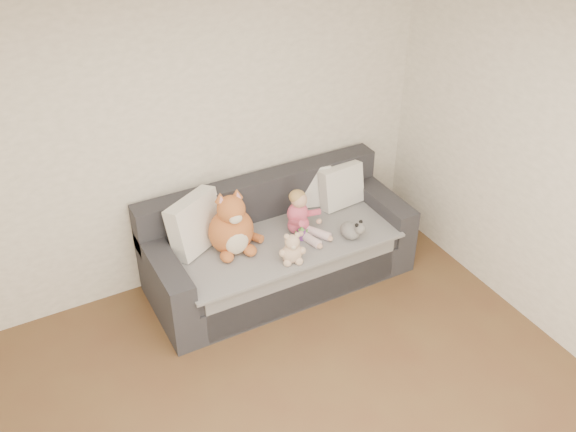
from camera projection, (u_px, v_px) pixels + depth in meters
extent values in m
plane|color=white|center=(356.00, 102.00, 2.37)|extent=(5.00, 5.00, 0.00)
plane|color=beige|center=(166.00, 141.00, 4.92)|extent=(4.50, 0.00, 4.50)
cube|color=#242428|center=(280.00, 265.00, 5.49)|extent=(2.20, 0.90, 0.30)
cube|color=#242428|center=(281.00, 246.00, 5.35)|extent=(1.90, 0.80, 0.15)
cube|color=#242428|center=(260.00, 197.00, 5.47)|extent=(2.20, 0.20, 0.40)
cube|color=#242428|center=(165.00, 273.00, 4.93)|extent=(0.20, 0.90, 0.30)
cube|color=#242428|center=(378.00, 206.00, 5.72)|extent=(0.20, 0.90, 0.30)
cube|color=gray|center=(282.00, 239.00, 5.28)|extent=(1.85, 0.88, 0.02)
cube|color=gray|center=(305.00, 288.00, 5.13)|extent=(1.70, 0.02, 0.41)
cube|color=white|center=(195.00, 224.00, 5.06)|extent=(0.53, 0.43, 0.46)
cube|color=white|center=(308.00, 186.00, 5.61)|extent=(0.43, 0.28, 0.38)
cube|color=white|center=(341.00, 186.00, 5.60)|extent=(0.42, 0.22, 0.38)
ellipsoid|color=#E7518C|center=(298.00, 224.00, 5.31)|extent=(0.19, 0.15, 0.15)
ellipsoid|color=#E7518C|center=(298.00, 213.00, 5.26)|extent=(0.18, 0.15, 0.20)
ellipsoid|color=#DBAA8C|center=(299.00, 200.00, 5.18)|extent=(0.13, 0.13, 0.13)
ellipsoid|color=tan|center=(297.00, 197.00, 5.17)|extent=(0.14, 0.14, 0.11)
cylinder|color=#E7518C|center=(296.00, 222.00, 5.18)|extent=(0.06, 0.19, 0.12)
cylinder|color=#E7518C|center=(310.00, 213.00, 5.29)|extent=(0.15, 0.18, 0.12)
ellipsoid|color=#DBAA8C|center=(301.00, 234.00, 5.16)|extent=(0.05, 0.05, 0.05)
ellipsoid|color=#DBAA8C|center=(319.00, 221.00, 5.30)|extent=(0.05, 0.05, 0.05)
cylinder|color=#E5B2C6|center=(309.00, 239.00, 5.21)|extent=(0.12, 0.25, 0.08)
cylinder|color=#E5B2C6|center=(317.00, 233.00, 5.28)|extent=(0.17, 0.24, 0.08)
ellipsoid|color=#DBAA8C|center=(319.00, 245.00, 5.14)|extent=(0.05, 0.08, 0.04)
ellipsoid|color=#DBAA8C|center=(329.00, 238.00, 5.23)|extent=(0.05, 0.08, 0.04)
ellipsoid|color=#A24A24|center=(231.00, 231.00, 5.07)|extent=(0.37, 0.31, 0.39)
ellipsoid|color=beige|center=(237.00, 243.00, 4.99)|extent=(0.19, 0.09, 0.21)
ellipsoid|color=#A24A24|center=(231.00, 209.00, 4.93)|extent=(0.22, 0.22, 0.22)
ellipsoid|color=beige|center=(236.00, 219.00, 4.87)|extent=(0.11, 0.07, 0.08)
cone|color=#A24A24|center=(220.00, 197.00, 4.87)|extent=(0.09, 0.09, 0.08)
cone|color=pink|center=(221.00, 199.00, 4.86)|extent=(0.06, 0.06, 0.05)
cone|color=#A24A24|center=(237.00, 193.00, 4.92)|extent=(0.09, 0.09, 0.08)
cone|color=pink|center=(238.00, 195.00, 4.91)|extent=(0.06, 0.06, 0.05)
ellipsoid|color=#A24A24|center=(227.00, 257.00, 5.00)|extent=(0.11, 0.13, 0.09)
ellipsoid|color=#A24A24|center=(250.00, 250.00, 5.06)|extent=(0.11, 0.13, 0.09)
cylinder|color=#A24A24|center=(250.00, 235.00, 5.24)|extent=(0.17, 0.25, 0.09)
ellipsoid|color=#D4AD92|center=(292.00, 253.00, 4.98)|extent=(0.17, 0.14, 0.17)
ellipsoid|color=#D4AD92|center=(292.00, 242.00, 4.91)|extent=(0.12, 0.12, 0.12)
ellipsoid|color=#D4AD92|center=(287.00, 236.00, 4.88)|extent=(0.04, 0.04, 0.04)
ellipsoid|color=#D4AD92|center=(297.00, 235.00, 4.90)|extent=(0.04, 0.04, 0.04)
ellipsoid|color=beige|center=(293.00, 247.00, 4.88)|extent=(0.04, 0.04, 0.04)
ellipsoid|color=#D4AD92|center=(283.00, 253.00, 4.94)|extent=(0.06, 0.06, 0.06)
ellipsoid|color=#D4AD92|center=(302.00, 251.00, 4.96)|extent=(0.06, 0.06, 0.06)
ellipsoid|color=#D4AD92|center=(287.00, 263.00, 4.96)|extent=(0.07, 0.07, 0.07)
ellipsoid|color=#D4AD92|center=(299.00, 261.00, 4.98)|extent=(0.07, 0.07, 0.07)
ellipsoid|color=white|center=(350.00, 231.00, 5.25)|extent=(0.15, 0.19, 0.14)
ellipsoid|color=white|center=(360.00, 229.00, 5.17)|extent=(0.09, 0.09, 0.09)
ellipsoid|color=black|center=(357.00, 225.00, 5.14)|extent=(0.03, 0.03, 0.03)
ellipsoid|color=black|center=(361.00, 222.00, 5.17)|extent=(0.03, 0.03, 0.03)
cylinder|color=#6C348F|center=(301.00, 234.00, 5.24)|extent=(0.08, 0.08, 0.09)
cone|color=#5DB847|center=(301.00, 228.00, 5.21)|extent=(0.07, 0.07, 0.04)
cylinder|color=#5DB847|center=(296.00, 235.00, 5.22)|extent=(0.02, 0.02, 0.06)
cylinder|color=#5DB847|center=(307.00, 233.00, 5.25)|extent=(0.02, 0.02, 0.06)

